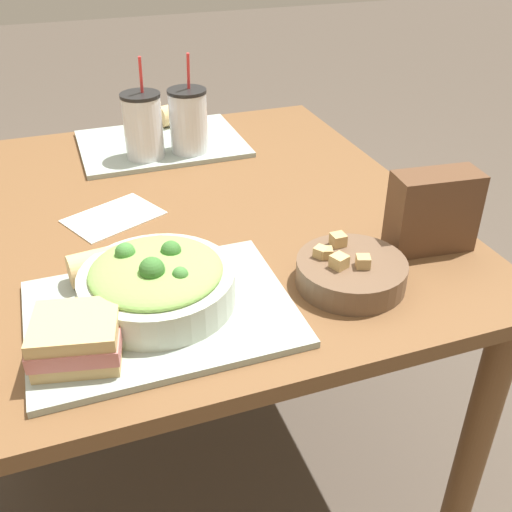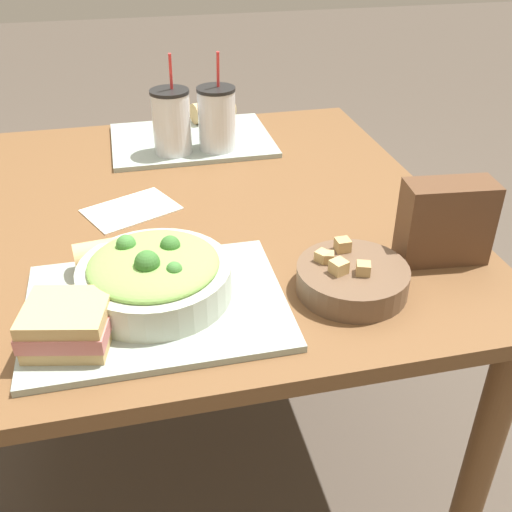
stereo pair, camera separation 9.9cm
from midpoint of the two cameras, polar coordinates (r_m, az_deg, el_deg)
name	(u,v)px [view 2 (the right image)]	position (r m, az deg, el deg)	size (l,w,h in m)	color
ground_plane	(188,440)	(1.71, -4.78, -17.10)	(12.00, 12.00, 0.00)	#4C4238
dining_table	(171,245)	(1.30, -6.00, 0.96)	(1.15, 1.10, 0.71)	brown
tray_near	(157,306)	(0.97, -6.57, -4.84)	(0.41, 0.31, 0.01)	#99A89E
tray_far	(192,140)	(1.60, -4.37, 10.92)	(0.41, 0.31, 0.01)	#99A89E
salad_bowl	(155,275)	(0.96, -6.75, -1.88)	(0.25, 0.25, 0.10)	beige
soup_bowl	(352,278)	(1.01, 11.89, -2.11)	(0.19, 0.19, 0.07)	brown
sandwich_near	(68,324)	(0.89, -14.48, -6.41)	(0.14, 0.13, 0.06)	tan
baguette_near	(124,252)	(1.05, -9.83, 0.30)	(0.17, 0.08, 0.06)	tan
baguette_far	(214,110)	(1.72, -2.38, 13.66)	(0.13, 0.09, 0.06)	tan
drink_cup_dark	(172,124)	(1.49, -6.12, 12.40)	(0.09, 0.09, 0.24)	silver
drink_cup_red	(217,120)	(1.50, -1.83, 12.75)	(0.09, 0.09, 0.24)	silver
chip_bag	(446,222)	(1.12, 20.05, 3.01)	(0.16, 0.09, 0.15)	brown
napkin_folded	(131,210)	(1.27, -9.62, 4.31)	(0.22, 0.19, 0.00)	silver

